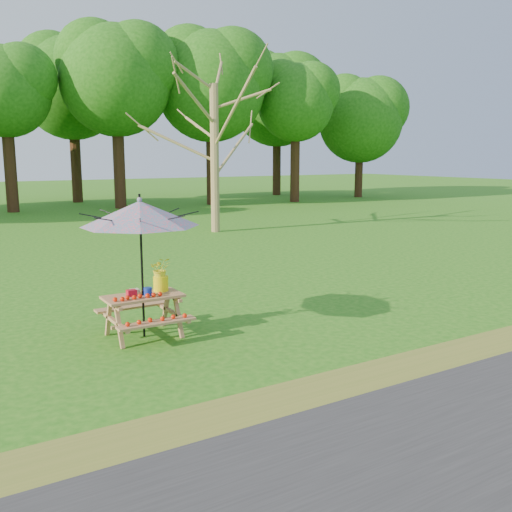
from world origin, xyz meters
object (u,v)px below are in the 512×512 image
picnic_table (144,316)px  patio_umbrella (140,214)px  bare_tree (213,19)px  flower_bucket (161,273)px

picnic_table → patio_umbrella: bearing=84.8°
bare_tree → flower_bucket: (-6.45, -10.43, -6.60)m
picnic_table → patio_umbrella: size_ratio=0.55×
patio_umbrella → flower_bucket: patio_umbrella is taller
picnic_table → bare_tree: bearing=57.2°
bare_tree → patio_umbrella: (-6.80, -10.56, -5.61)m
bare_tree → flower_bucket: bare_tree is taller
picnic_table → flower_bucket: 0.74m
patio_umbrella → flower_bucket: bearing=19.7°
patio_umbrella → bare_tree: bearing=57.2°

